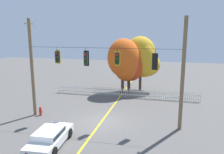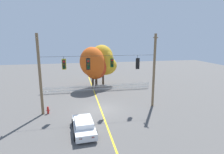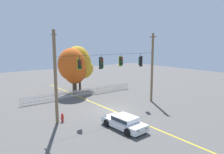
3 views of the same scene
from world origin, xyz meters
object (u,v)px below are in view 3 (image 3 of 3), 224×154
Objects in this scene: traffic_signal_northbound_secondary at (121,61)px; autumn_maple_mid at (75,69)px; traffic_signal_eastbound_side at (101,63)px; traffic_signal_northbound_primary at (140,61)px; fire_hydrant at (62,118)px; parked_car at (124,122)px; traffic_signal_westbound_side at (80,64)px; autumn_oak_far_east at (80,64)px; autumn_maple_near_fence at (73,66)px.

traffic_signal_northbound_secondary is 10.18m from autumn_maple_mid.
traffic_signal_northbound_primary is at bearing -0.21° from traffic_signal_eastbound_side.
fire_hydrant is (-9.92, 0.04, -4.79)m from traffic_signal_northbound_primary.
traffic_signal_northbound_secondary is 8.57m from fire_hydrant.
traffic_signal_eastbound_side is at bearing 79.60° from parked_car.
parked_car is (1.65, -4.73, -4.70)m from traffic_signal_westbound_side.
traffic_signal_westbound_side is 1.01× the size of traffic_signal_northbound_secondary.
traffic_signal_northbound_primary is at bearing -0.14° from traffic_signal_westbound_side.
traffic_signal_eastbound_side is 6.58m from fire_hydrant.
fire_hydrant is (-7.81, -10.95, -3.73)m from autumn_oak_far_east.
traffic_signal_northbound_primary is at bearing -0.23° from fire_hydrant.
autumn_oak_far_east is at bearing 100.85° from traffic_signal_northbound_primary.
autumn_maple_mid is (4.58, 10.02, -1.73)m from traffic_signal_westbound_side.
autumn_maple_near_fence is at bearing -136.64° from autumn_maple_mid.
parked_car is at bearing -101.24° from autumn_maple_mid.
traffic_signal_eastbound_side and traffic_signal_northbound_primary have the same top height.
autumn_maple_near_fence is (3.92, 9.39, -1.24)m from traffic_signal_westbound_side.
autumn_maple_mid is 1.36× the size of parked_car.
traffic_signal_westbound_side is at bearing -179.98° from traffic_signal_eastbound_side.
fire_hydrant is (-5.84, -9.37, -3.67)m from autumn_maple_near_fence.
fire_hydrant is at bearing 179.84° from traffic_signal_northbound_secondary.
autumn_oak_far_east is (5.89, 10.97, -1.18)m from traffic_signal_westbound_side.
autumn_maple_mid is at bearing -143.78° from autumn_oak_far_east.
autumn_oak_far_east is at bearing 72.94° from traffic_signal_eastbound_side.
autumn_maple_near_fence reaches higher than traffic_signal_eastbound_side.
traffic_signal_westbound_side is 11.15m from autumn_maple_mid.
autumn_oak_far_east reaches higher than autumn_maple_near_fence.
traffic_signal_northbound_primary is 1.94× the size of fire_hydrant.
traffic_signal_westbound_side is at bearing -118.20° from autumn_oak_far_east.
traffic_signal_northbound_secondary is 0.23× the size of autumn_maple_mid.
traffic_signal_westbound_side and traffic_signal_northbound_primary have the same top height.
fire_hydrant is at bearing -125.49° from autumn_oak_far_east.
traffic_signal_eastbound_side is (2.52, 0.00, -0.05)m from traffic_signal_westbound_side.
traffic_signal_eastbound_side is 2.57m from traffic_signal_northbound_secondary.
autumn_oak_far_east reaches higher than traffic_signal_eastbound_side.
autumn_maple_mid is 0.86× the size of autumn_oak_far_east.
traffic_signal_westbound_side is 7.99m from traffic_signal_northbound_primary.
autumn_maple_mid is (2.06, 10.02, -1.68)m from traffic_signal_eastbound_side.
traffic_signal_westbound_side is 10.25m from autumn_maple_near_fence.
autumn_maple_mid is at bearing 92.92° from traffic_signal_northbound_secondary.
autumn_oak_far_east is (0.80, 10.97, -1.20)m from traffic_signal_northbound_secondary.
autumn_maple_near_fence is at bearing 97.10° from traffic_signal_northbound_secondary.
autumn_oak_far_east is at bearing 74.90° from parked_car.
fire_hydrant is (-1.92, 0.02, -4.91)m from traffic_signal_westbound_side.
autumn_oak_far_east is at bearing 54.51° from fire_hydrant.
parked_car is at bearing -70.77° from traffic_signal_westbound_side.
fire_hydrant is (-3.57, 4.75, -0.21)m from parked_car.
traffic_signal_eastbound_side is 0.96× the size of traffic_signal_northbound_primary.
traffic_signal_northbound_secondary is 0.88× the size of traffic_signal_northbound_primary.
traffic_signal_northbound_secondary is 9.55m from autumn_maple_near_fence.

